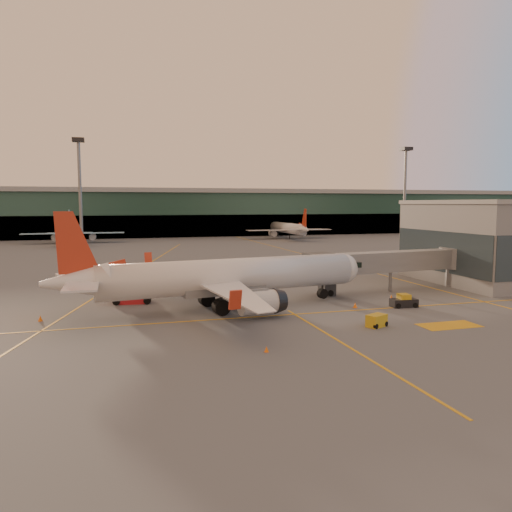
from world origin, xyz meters
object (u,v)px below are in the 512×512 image
object	(u,v)px
pushback_tug	(404,302)
catering_truck	(130,282)
gpu_cart	(377,321)
main_airplane	(221,278)

from	to	relation	value
pushback_tug	catering_truck	bearing A→B (deg)	165.34
catering_truck	pushback_tug	xyz separation A→B (m)	(30.68, -11.44, -1.94)
catering_truck	gpu_cart	xyz separation A→B (m)	(22.79, -18.97, -1.97)
main_airplane	catering_truck	world-z (taller)	main_airplane
gpu_cart	pushback_tug	distance (m)	10.91
main_airplane	catering_truck	bearing A→B (deg)	137.03
main_airplane	pushback_tug	xyz separation A→B (m)	(20.91, -4.51, -3.05)
gpu_cart	pushback_tug	size ratio (longest dim) A/B	0.77
catering_truck	pushback_tug	bearing A→B (deg)	-13.28
gpu_cart	pushback_tug	xyz separation A→B (m)	(7.89, 7.54, 0.03)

